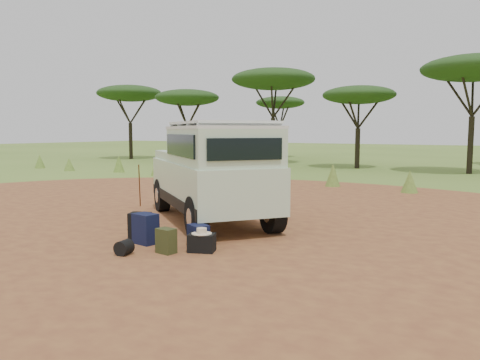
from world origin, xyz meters
The scene contains 13 objects.
ground centered at (0.00, 0.00, 0.00)m, with size 140.00×140.00×0.00m, color #587A2B.
dirt_clearing centered at (0.00, 0.00, 0.00)m, with size 23.00×23.00×0.01m, color #9A6132.
grass_fringe centered at (0.12, 8.67, 0.40)m, with size 36.60×1.60×0.90m.
acacia_treeline centered at (0.75, 19.81, 4.87)m, with size 46.70×13.20×6.26m.
safari_vehicle centered at (0.10, 0.37, 1.16)m, with size 5.02×4.52×2.39m.
walking_staff centered at (-2.88, 1.00, 0.63)m, with size 0.03×0.03×1.33m, color brown.
backpack_black centered at (-0.06, -1.94, 0.28)m, with size 0.41×0.30×0.56m, color black.
backpack_navy centered at (0.26, -2.13, 0.30)m, with size 0.45×0.32×0.60m, color #12173A.
backpack_olive centered at (1.07, -2.47, 0.23)m, with size 0.33×0.24×0.46m, color #3B421E.
duffel_navy centered at (1.30, -1.82, 0.22)m, with size 0.39×0.29×0.44m, color #12173A.
hard_case centered at (1.55, -2.05, 0.17)m, with size 0.47×0.33×0.33m, color black.
stuff_sack centered at (0.50, -2.94, 0.13)m, with size 0.27×0.27×0.27m, color black.
safari_hat centered at (1.55, -2.05, 0.37)m, with size 0.37×0.37×0.11m.
Camera 1 is at (6.49, -8.76, 2.19)m, focal length 35.00 mm.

